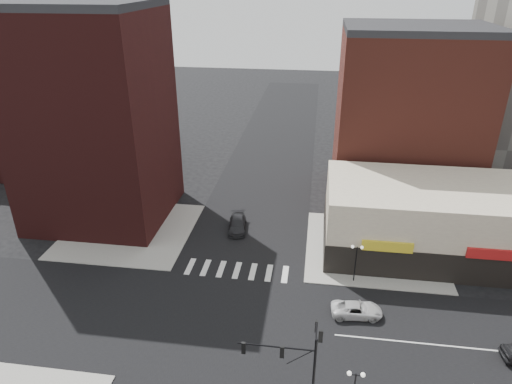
# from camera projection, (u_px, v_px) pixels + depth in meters

# --- Properties ---
(ground) EXTENTS (240.00, 240.00, 0.00)m
(ground) POSITION_uv_depth(u_px,v_px,m) (222.00, 324.00, 40.84)
(ground) COLOR black
(ground) RESTS_ON ground
(road_ew) EXTENTS (200.00, 14.00, 0.02)m
(road_ew) POSITION_uv_depth(u_px,v_px,m) (222.00, 324.00, 40.83)
(road_ew) COLOR black
(road_ew) RESTS_ON ground
(road_ns) EXTENTS (14.00, 200.00, 0.02)m
(road_ns) POSITION_uv_depth(u_px,v_px,m) (222.00, 324.00, 40.83)
(road_ns) COLOR black
(road_ns) RESTS_ON ground
(sidewalk_nw) EXTENTS (15.00, 15.00, 0.12)m
(sidewalk_nw) POSITION_uv_depth(u_px,v_px,m) (130.00, 230.00, 55.57)
(sidewalk_nw) COLOR gray
(sidewalk_nw) RESTS_ON ground
(sidewalk_ne) EXTENTS (15.00, 15.00, 0.12)m
(sidewalk_ne) POSITION_uv_depth(u_px,v_px,m) (373.00, 248.00, 51.93)
(sidewalk_ne) COLOR gray
(sidewalk_ne) RESTS_ON ground
(building_nw) EXTENTS (16.00, 15.00, 25.00)m
(building_nw) POSITION_uv_depth(u_px,v_px,m) (94.00, 121.00, 54.31)
(building_nw) COLOR #3A1312
(building_nw) RESTS_ON ground
(building_nw_low) EXTENTS (20.00, 18.00, 12.00)m
(building_nw_low) POSITION_uv_depth(u_px,v_px,m) (68.00, 129.00, 72.60)
(building_nw_low) COLOR #3A1312
(building_nw_low) RESTS_ON ground
(building_ne_midrise) EXTENTS (18.00, 15.00, 22.00)m
(building_ne_midrise) POSITION_uv_depth(u_px,v_px,m) (407.00, 119.00, 60.00)
(building_ne_midrise) COLOR maroon
(building_ne_midrise) RESTS_ON ground
(building_ne_row) EXTENTS (24.20, 12.20, 8.00)m
(building_ne_row) POSITION_uv_depth(u_px,v_px,m) (436.00, 225.00, 50.15)
(building_ne_row) COLOR beige
(building_ne_row) RESTS_ON ground
(traffic_signal) EXTENTS (5.59, 3.09, 7.77)m
(traffic_signal) POSITION_uv_depth(u_px,v_px,m) (301.00, 357.00, 30.79)
(traffic_signal) COLOR black
(traffic_signal) RESTS_ON ground
(street_lamp_se_a) EXTENTS (1.22, 0.32, 4.16)m
(street_lamp_se_a) POSITION_uv_depth(u_px,v_px,m) (355.00, 383.00, 30.89)
(street_lamp_se_a) COLOR black
(street_lamp_se_a) RESTS_ON sidewalk_se
(street_lamp_ne) EXTENTS (1.22, 0.32, 4.16)m
(street_lamp_ne) POSITION_uv_depth(u_px,v_px,m) (356.00, 254.00, 45.04)
(street_lamp_ne) COLOR black
(street_lamp_ne) RESTS_ON sidewalk_ne
(white_suv) EXTENTS (4.81, 2.55, 1.29)m
(white_suv) POSITION_uv_depth(u_px,v_px,m) (357.00, 310.00, 41.59)
(white_suv) COLOR silver
(white_suv) RESTS_ON ground
(dark_sedan_north) EXTENTS (2.65, 5.24, 1.46)m
(dark_sedan_north) POSITION_uv_depth(u_px,v_px,m) (237.00, 224.00, 55.60)
(dark_sedan_north) COLOR black
(dark_sedan_north) RESTS_ON ground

